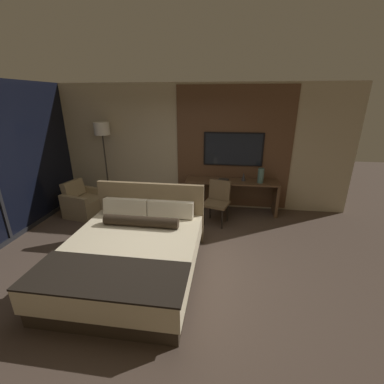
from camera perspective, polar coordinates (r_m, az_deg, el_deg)
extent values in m
plane|color=#4C3D33|center=(4.17, -6.24, -16.49)|extent=(16.00, 16.00, 0.00)
cube|color=#BCAD8E|center=(6.00, -0.73, 9.79)|extent=(7.20, 0.06, 2.80)
cube|color=brown|center=(5.89, 9.14, 9.35)|extent=(2.54, 0.03, 2.70)
cube|color=black|center=(5.84, -35.21, -8.54)|extent=(0.05, 6.00, 0.08)
cube|color=#33281E|center=(4.03, -13.40, -16.50)|extent=(1.82, 2.08, 0.22)
cube|color=beige|center=(3.88, -13.73, -13.28)|extent=(1.87, 2.15, 0.32)
cube|color=black|center=(3.27, -18.54, -17.24)|extent=(1.89, 0.75, 0.02)
cube|color=#7F6B4C|center=(4.72, -9.08, -4.33)|extent=(1.91, 0.08, 1.09)
cube|color=beige|center=(4.68, -14.37, -3.15)|extent=(0.79, 0.23, 0.31)
cube|color=beige|center=(4.44, -4.72, -3.81)|extent=(0.79, 0.23, 0.31)
cylinder|color=#2D2319|center=(4.21, -11.29, -6.41)|extent=(1.22, 0.17, 0.17)
cube|color=brown|center=(5.78, 8.81, 2.35)|extent=(2.04, 0.50, 0.03)
cube|color=brown|center=(5.97, -0.91, -0.66)|extent=(0.06, 0.45, 0.72)
cube|color=brown|center=(6.01, 18.08, -1.56)|extent=(0.06, 0.45, 0.72)
cube|color=brown|center=(6.10, 8.65, 0.29)|extent=(1.92, 0.02, 0.36)
cube|color=black|center=(5.85, 9.15, 9.37)|extent=(1.31, 0.04, 0.74)
cube|color=black|center=(5.83, 9.15, 9.34)|extent=(1.23, 0.01, 0.68)
cube|color=brown|center=(5.28, 5.40, -2.61)|extent=(0.59, 0.58, 0.05)
cube|color=brown|center=(5.38, 6.17, 0.46)|extent=(0.46, 0.22, 0.42)
cylinder|color=black|center=(5.28, 2.67, -5.34)|extent=(0.04, 0.04, 0.42)
cylinder|color=black|center=(5.17, 6.69, -6.06)|extent=(0.04, 0.04, 0.42)
cylinder|color=black|center=(5.59, 4.05, -3.84)|extent=(0.04, 0.04, 0.42)
cylinder|color=black|center=(5.49, 7.86, -4.49)|extent=(0.04, 0.04, 0.42)
cube|color=#998460|center=(6.22, -22.56, -2.93)|extent=(0.79, 0.66, 0.40)
cube|color=#998460|center=(6.28, -24.90, 0.67)|extent=(0.31, 0.56, 0.38)
cube|color=#998460|center=(5.99, -24.61, -3.39)|extent=(0.70, 0.24, 0.54)
cube|color=#998460|center=(6.41, -20.81, -1.34)|extent=(0.70, 0.24, 0.54)
cylinder|color=#282623|center=(6.67, -17.63, -2.53)|extent=(0.28, 0.28, 0.03)
cylinder|color=#332D28|center=(6.40, -18.43, 4.56)|extent=(0.03, 0.03, 1.74)
cylinder|color=silver|center=(6.23, -19.43, 13.17)|extent=(0.34, 0.34, 0.28)
cylinder|color=#4C706B|center=(5.72, 15.04, 3.54)|extent=(0.13, 0.13, 0.32)
cone|color=#333338|center=(5.79, 11.40, 3.41)|extent=(0.09, 0.09, 0.20)
cube|color=#332D28|center=(5.76, 7.05, 2.72)|extent=(0.24, 0.19, 0.03)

